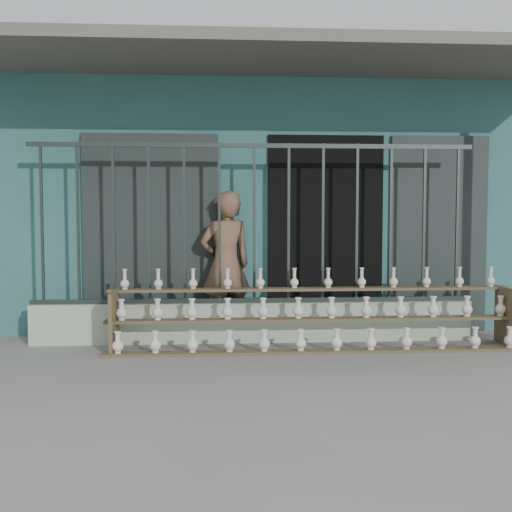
{
  "coord_description": "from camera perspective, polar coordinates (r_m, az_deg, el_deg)",
  "views": [
    {
      "loc": [
        -0.48,
        -5.92,
        1.47
      ],
      "look_at": [
        0.0,
        1.0,
        1.0
      ],
      "focal_mm": 45.0,
      "sensor_mm": 36.0,
      "label": 1
    }
  ],
  "objects": [
    {
      "name": "shelf_rack",
      "position": [
        6.99,
        5.26,
        -5.28
      ],
      "size": [
        4.5,
        0.68,
        0.85
      ],
      "color": "brown",
      "rests_on": "ground"
    },
    {
      "name": "workshop_building",
      "position": [
        10.17,
        -1.23,
        4.73
      ],
      "size": [
        7.4,
        6.6,
        3.21
      ],
      "color": "#2E6061",
      "rests_on": "ground"
    },
    {
      "name": "elderly_woman",
      "position": [
        7.55,
        -2.72,
        -0.76
      ],
      "size": [
        0.73,
        0.6,
        1.72
      ],
      "primitive_type": "imported",
      "rotation": [
        0.0,
        0.0,
        3.49
      ],
      "color": "brown",
      "rests_on": "ground"
    },
    {
      "name": "ground",
      "position": [
        6.12,
        0.65,
        -10.02
      ],
      "size": [
        60.0,
        60.0,
        0.0
      ],
      "primitive_type": "plane",
      "color": "slate"
    },
    {
      "name": "security_fence",
      "position": [
        7.24,
        -0.16,
        2.92
      ],
      "size": [
        5.0,
        0.04,
        1.8
      ],
      "color": "#283330",
      "rests_on": "parapet_wall"
    },
    {
      "name": "parapet_wall",
      "position": [
        7.35,
        -0.16,
        -5.88
      ],
      "size": [
        5.0,
        0.2,
        0.45
      ],
      "primitive_type": "cube",
      "color": "#ADC3A7",
      "rests_on": "ground"
    }
  ]
}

